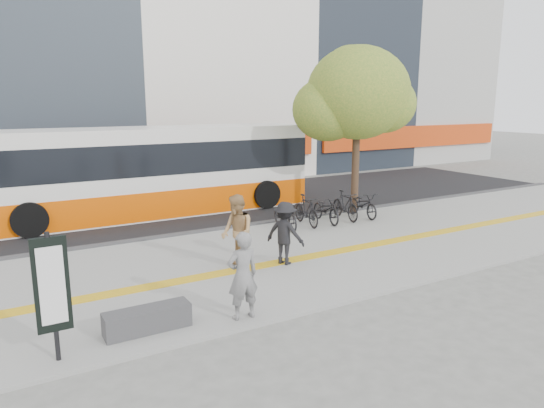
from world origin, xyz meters
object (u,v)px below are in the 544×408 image
bus (150,174)px  pedestrian_tan (237,233)px  bench (148,319)px  street_tree (355,95)px  seated_woman (243,275)px  pedestrian_dark (285,233)px  signboard (52,287)px

bus → pedestrian_tan: (-0.03, -7.44, -0.56)m
bench → bus: bus is taller
street_tree → seated_woman: size_ratio=3.56×
bench → pedestrian_dark: pedestrian_dark is taller
signboard → pedestrian_dark: bearing=21.8°
bench → pedestrian_tan: bearing=37.0°
signboard → street_tree: bearing=29.1°
street_tree → pedestrian_dark: street_tree is taller
seated_woman → bench: bearing=-11.4°
street_tree → bus: street_tree is taller
signboard → pedestrian_dark: (5.89, 2.35, -0.45)m
seated_woman → pedestrian_tan: (1.19, 2.66, 0.08)m
street_tree → seated_woman: 10.84m
bench → bus: bearing=72.7°
street_tree → pedestrian_tan: (-6.79, -3.76, -3.47)m
pedestrian_tan → pedestrian_dark: pedestrian_tan is taller
bus → pedestrian_tan: size_ratio=6.38×
bench → seated_woman: bearing=-12.5°
bus → street_tree: bearing=-28.6°
street_tree → pedestrian_tan: street_tree is taller
seated_woman → bus: bearing=-95.8°
pedestrian_dark → signboard: bearing=80.9°
signboard → pedestrian_dark: 6.35m
signboard → bench: bearing=10.8°
pedestrian_tan → bus: bearing=-175.9°
bench → pedestrian_dark: 4.79m
bus → pedestrian_tan: 7.46m
bench → bus: 10.24m
signboard → pedestrian_tan: 5.27m
bus → pedestrian_dark: size_ratio=7.41×
bench → pedestrian_tan: (2.99, 2.26, 0.74)m
seated_woman → pedestrian_dark: bearing=-134.4°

